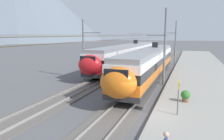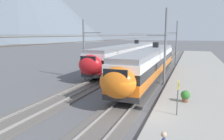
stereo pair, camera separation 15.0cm
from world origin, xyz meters
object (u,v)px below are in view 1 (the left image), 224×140
object	(u,v)px
catenary_mast_mid	(163,46)
platform_sign	(179,90)
potted_plant_platform_edge	(185,95)
catenary_mast_east	(175,42)
train_far_track	(128,54)
catenary_mast_far_side	(85,48)
train_near_platform	(149,63)

from	to	relation	value
catenary_mast_mid	platform_sign	size ratio (longest dim) A/B	21.39
potted_plant_platform_edge	catenary_mast_mid	bearing A→B (deg)	21.82
catenary_mast_east	potted_plant_platform_edge	size ratio (longest dim) A/B	52.80
catenary_mast_mid	catenary_mast_east	distance (m)	16.90
train_far_track	catenary_mast_east	world-z (taller)	catenary_mast_east
catenary_mast_east	potted_plant_platform_edge	distance (m)	23.89
train_far_track	catenary_mast_far_side	xyz separation A→B (m)	(-12.69, 1.97, 1.69)
catenary_mast_mid	catenary_mast_far_side	bearing A→B (deg)	93.63
catenary_mast_far_side	train_far_track	bearing A→B (deg)	-8.82
platform_sign	potted_plant_platform_edge	distance (m)	3.38
catenary_mast_east	catenary_mast_far_side	size ratio (longest dim) A/B	1.00
catenary_mast_east	catenary_mast_far_side	distance (m)	19.89
platform_sign	catenary_mast_far_side	bearing A→B (deg)	51.95
train_far_track	platform_sign	size ratio (longest dim) A/B	13.91
catenary_mast_east	platform_sign	xyz separation A→B (m)	(-26.64, -2.23, -2.24)
catenary_mast_mid	catenary_mast_far_side	xyz separation A→B (m)	(-0.60, 9.45, -0.40)
catenary_mast_mid	catenary_mast_east	size ratio (longest dim) A/B	1.00
catenary_mast_mid	potted_plant_platform_edge	distance (m)	7.93
train_far_track	catenary_mast_mid	bearing A→B (deg)	-148.24
potted_plant_platform_edge	train_near_platform	bearing A→B (deg)	28.95
catenary_mast_far_side	platform_sign	bearing A→B (deg)	-128.05
train_far_track	potted_plant_platform_edge	xyz separation A→B (m)	(-18.69, -10.13, -1.42)
catenary_mast_east	catenary_mast_mid	bearing A→B (deg)	-179.98
train_near_platform	catenary_mast_far_side	bearing A→B (deg)	104.49
train_far_track	catenary_mast_far_side	world-z (taller)	catenary_mast_far_side
catenary_mast_far_side	potted_plant_platform_edge	size ratio (longest dim) A/B	52.80
potted_plant_platform_edge	catenary_mast_east	bearing A→B (deg)	6.43
train_near_platform	catenary_mast_east	world-z (taller)	catenary_mast_east
potted_plant_platform_edge	train_far_track	bearing A→B (deg)	28.45
train_near_platform	platform_sign	world-z (taller)	train_near_platform
catenary_mast_far_side	potted_plant_platform_edge	distance (m)	13.86
train_near_platform	catenary_mast_mid	size ratio (longest dim) A/B	0.50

